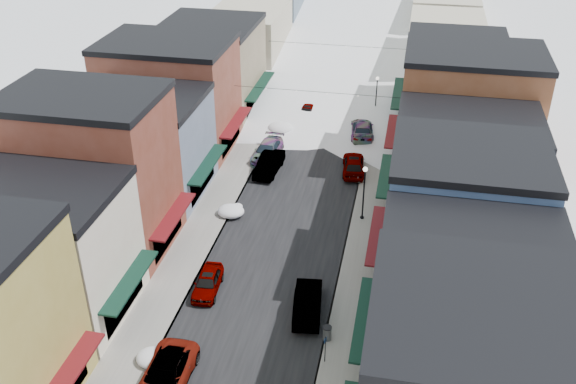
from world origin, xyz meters
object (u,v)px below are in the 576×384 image
at_px(car_silver_sedan, 208,282).
at_px(car_dark_hatch, 269,164).
at_px(streetlamp_near, 364,186).
at_px(car_white_suv, 165,376).
at_px(car_green_sedan, 308,302).
at_px(trash_can, 327,333).

relative_size(car_silver_sedan, car_dark_hatch, 0.81).
bearing_deg(streetlamp_near, car_white_suv, -114.82).
distance_m(car_white_suv, car_green_sedan, 10.71).
bearing_deg(trash_can, car_white_suv, -147.23).
distance_m(car_dark_hatch, car_green_sedan, 20.15).
relative_size(car_dark_hatch, trash_can, 5.18).
xyz_separation_m(car_dark_hatch, car_green_sedan, (7.00, -18.90, -0.00)).
bearing_deg(trash_can, car_silver_sedan, 159.43).
distance_m(trash_can, streetlamp_near, 15.06).
height_order(car_white_suv, streetlamp_near, streetlamp_near).
bearing_deg(car_dark_hatch, car_silver_sedan, -87.20).
bearing_deg(car_dark_hatch, car_white_suv, -86.26).
bearing_deg(car_white_suv, streetlamp_near, 64.58).
bearing_deg(car_white_suv, trash_can, 32.17).
height_order(car_silver_sedan, car_dark_hatch, car_dark_hatch).
height_order(car_dark_hatch, trash_can, car_dark_hatch).
distance_m(car_silver_sedan, streetlamp_near, 15.24).
relative_size(trash_can, streetlamp_near, 0.21).
height_order(car_dark_hatch, streetlamp_near, streetlamp_near).
xyz_separation_m(car_white_suv, trash_can, (8.70, 5.60, -0.14)).
bearing_deg(trash_can, car_dark_hatch, 112.12).
bearing_deg(car_white_suv, car_dark_hatch, 89.39).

